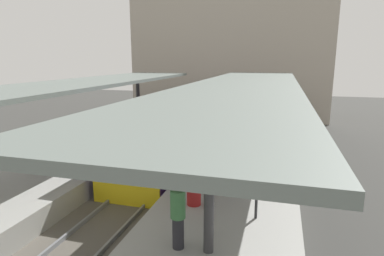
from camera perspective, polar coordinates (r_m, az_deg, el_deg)
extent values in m
plane|color=#383835|center=(13.82, -8.29, -11.21)|extent=(80.00, 80.00, 0.00)
cube|color=#9E9E99|center=(15.50, -21.43, -7.35)|extent=(4.40, 28.00, 1.00)
cube|color=#9E9E99|center=(12.66, 7.89, -10.99)|extent=(4.40, 28.00, 1.00)
cube|color=#59544C|center=(13.78, -8.30, -10.83)|extent=(3.20, 28.00, 0.20)
cube|color=slate|center=(14.01, -11.06, -9.79)|extent=(0.08, 28.00, 0.14)
cube|color=slate|center=(13.46, -5.47, -10.55)|extent=(0.08, 28.00, 0.14)
cube|color=#472D6B|center=(18.84, -0.93, 0.53)|extent=(2.70, 15.61, 2.90)
cube|color=yellow|center=(11.85, -11.84, -7.60)|extent=(2.65, 0.08, 2.60)
cube|color=black|center=(19.21, -4.86, 1.77)|extent=(0.04, 14.36, 0.76)
cube|color=black|center=(18.44, 3.15, 1.36)|extent=(0.04, 14.36, 0.76)
cube|color=#515156|center=(18.59, -0.95, 5.21)|extent=(2.16, 14.83, 0.20)
cylinder|color=#333335|center=(21.47, -9.54, 4.44)|extent=(0.24, 0.24, 3.25)
cube|color=slate|center=(15.85, -19.47, 7.43)|extent=(4.18, 21.00, 0.16)
cylinder|color=#333335|center=(7.36, 3.08, -10.07)|extent=(0.24, 0.24, 3.34)
cylinder|color=#333335|center=(19.51, 11.18, 3.75)|extent=(0.24, 0.24, 3.34)
cube|color=slate|center=(13.08, 9.24, 7.49)|extent=(4.18, 21.00, 0.16)
cube|color=black|center=(14.73, 7.49, -4.72)|extent=(0.08, 0.32, 0.40)
cube|color=black|center=(14.63, 11.77, -5.00)|extent=(0.08, 0.32, 0.40)
cube|color=#2D333D|center=(14.61, 9.66, -4.00)|extent=(1.40, 0.40, 0.06)
cube|color=#2D333D|center=(14.72, 9.76, -2.95)|extent=(1.40, 0.06, 0.40)
cylinder|color=#262628|center=(9.24, 11.52, -9.38)|extent=(0.08, 0.08, 2.20)
cube|color=navy|center=(8.94, 11.77, -3.70)|extent=(0.90, 0.06, 0.32)
cylinder|color=maroon|center=(10.15, 0.34, -11.38)|extent=(0.44, 0.44, 0.80)
cylinder|color=#232328|center=(8.06, -2.47, -18.08)|extent=(0.28, 0.28, 0.79)
cylinder|color=#386B3D|center=(7.72, -2.53, -13.37)|extent=(0.36, 0.36, 0.68)
sphere|color=beige|center=(7.54, -2.56, -10.29)|extent=(0.22, 0.22, 0.22)
cylinder|color=maroon|center=(14.69, 4.09, -3.89)|extent=(0.28, 0.28, 0.80)
cylinder|color=#386B3D|center=(14.51, 4.14, -1.18)|extent=(0.36, 0.36, 0.63)
sphere|color=tan|center=(14.41, 4.16, 0.47)|extent=(0.22, 0.22, 0.22)
cylinder|color=maroon|center=(19.49, -15.66, -0.21)|extent=(0.28, 0.28, 0.85)
cylinder|color=#998460|center=(19.35, -15.78, 1.89)|extent=(0.36, 0.36, 0.60)
sphere|color=#936B4C|center=(19.28, -15.85, 3.08)|extent=(0.22, 0.22, 0.22)
cube|color=#A89E8E|center=(31.94, 6.83, 12.18)|extent=(18.00, 6.00, 11.00)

